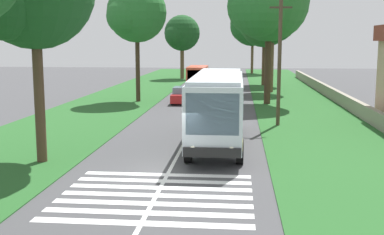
% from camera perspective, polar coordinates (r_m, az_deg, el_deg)
% --- Properties ---
extents(ground, '(160.00, 160.00, 0.00)m').
position_cam_1_polar(ground, '(20.69, -2.68, -6.28)').
color(ground, '#424244').
extents(grass_verge_left, '(120.00, 8.00, 0.04)m').
position_cam_1_polar(grass_verge_left, '(36.87, -12.07, 0.29)').
color(grass_verge_left, '#235623').
rests_on(grass_verge_left, ground).
extents(grass_verge_right, '(120.00, 8.00, 0.04)m').
position_cam_1_polar(grass_verge_right, '(35.59, 14.02, -0.09)').
color(grass_verge_right, '#235623').
rests_on(grass_verge_right, ground).
extents(centre_line, '(110.00, 0.16, 0.01)m').
position_cam_1_polar(centre_line, '(35.30, 0.74, 0.08)').
color(centre_line, silver).
rests_on(centre_line, ground).
extents(coach_bus, '(11.16, 2.62, 3.73)m').
position_cam_1_polar(coach_bus, '(25.50, 3.04, 1.53)').
color(coach_bus, silver).
rests_on(coach_bus, ground).
extents(zebra_crossing, '(5.85, 6.80, 0.01)m').
position_cam_1_polar(zebra_crossing, '(17.61, -4.18, -9.02)').
color(zebra_crossing, silver).
rests_on(zebra_crossing, ground).
extents(trailing_car_0, '(4.30, 1.78, 1.43)m').
position_cam_1_polar(trailing_car_0, '(43.15, -1.03, 2.58)').
color(trailing_car_0, '#B21E1E').
rests_on(trailing_car_0, ground).
extents(trailing_car_1, '(4.30, 1.78, 1.43)m').
position_cam_1_polar(trailing_car_1, '(48.86, 3.85, 3.30)').
color(trailing_car_1, silver).
rests_on(trailing_car_1, ground).
extents(trailing_minibus_0, '(6.00, 2.14, 2.53)m').
position_cam_1_polar(trailing_minibus_0, '(56.74, 0.66, 4.99)').
color(trailing_minibus_0, '#CC4C33').
rests_on(trailing_minibus_0, ground).
extents(roadside_tree_left_1, '(6.15, 5.08, 9.05)m').
position_cam_1_polar(roadside_tree_left_1, '(70.92, -1.23, 9.68)').
color(roadside_tree_left_1, brown).
rests_on(roadside_tree_left_1, grass_verge_left).
extents(roadside_tree_left_2, '(6.38, 5.25, 10.48)m').
position_cam_1_polar(roadside_tree_left_2, '(44.34, -6.52, 11.83)').
color(roadside_tree_left_2, '#3D2D1E').
rests_on(roadside_tree_left_2, grass_verge_left).
extents(roadside_tree_right_0, '(8.46, 6.87, 12.03)m').
position_cam_1_polar(roadside_tree_right_0, '(42.65, 8.66, 12.92)').
color(roadside_tree_right_0, '#3D2D1E').
rests_on(roadside_tree_right_0, grass_verge_right).
extents(roadside_tree_right_1, '(9.29, 7.43, 11.95)m').
position_cam_1_polar(roadside_tree_right_1, '(82.91, 6.93, 10.65)').
color(roadside_tree_right_1, brown).
rests_on(roadside_tree_right_1, grass_verge_right).
extents(roadside_tree_right_2, '(6.36, 5.47, 10.63)m').
position_cam_1_polar(roadside_tree_right_2, '(52.72, 9.22, 11.35)').
color(roadside_tree_right_2, brown).
rests_on(roadside_tree_right_2, grass_verge_right).
extents(roadside_tree_right_3, '(7.60, 6.15, 10.75)m').
position_cam_1_polar(roadside_tree_right_3, '(61.02, 8.31, 10.78)').
color(roadside_tree_right_3, '#4C3826').
rests_on(roadside_tree_right_3, grass_verge_right).
extents(utility_pole, '(0.24, 1.40, 8.04)m').
position_cam_1_polar(utility_pole, '(31.67, 10.15, 6.57)').
color(utility_pole, '#473828').
rests_on(utility_pole, grass_verge_right).
extents(roadside_wall, '(70.00, 0.40, 1.02)m').
position_cam_1_polar(roadside_wall, '(41.01, 17.72, 1.67)').
color(roadside_wall, gray).
rests_on(roadside_wall, grass_verge_right).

